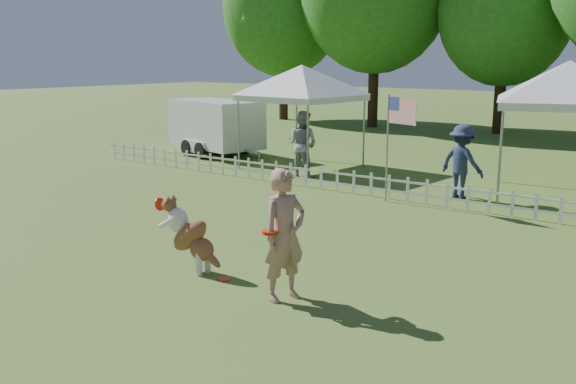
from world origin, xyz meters
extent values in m
plane|color=#3D5F1E|center=(0.00, 0.00, 0.00)|extent=(120.00, 120.00, 0.00)
imported|color=#AD7867|center=(1.74, 0.19, 0.95)|extent=(0.62, 0.79, 1.89)
cylinder|color=red|center=(0.50, 0.26, 0.01)|extent=(0.26, 0.26, 0.02)
imported|color=gray|center=(-3.70, 8.17, 0.96)|extent=(0.98, 0.79, 1.92)
imported|color=#232E4B|center=(1.10, 8.18, 0.91)|extent=(1.30, 0.95, 1.81)
camera|label=1|loc=(7.02, -6.71, 3.39)|focal=40.00mm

